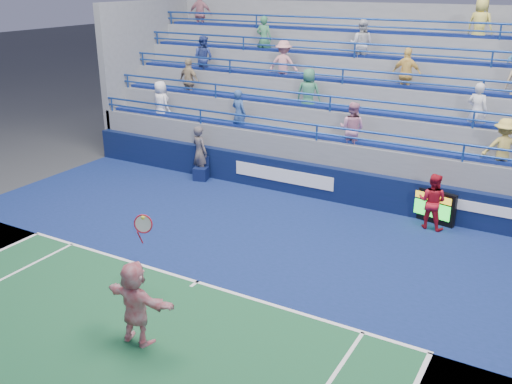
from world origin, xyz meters
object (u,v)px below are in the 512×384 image
Objects in this scene: tennis_player at (135,303)px; line_judge at (200,152)px; ball_girl at (432,201)px; serve_speed_board at (431,206)px; judge_chair at (201,173)px.

tennis_player is 9.83m from line_judge.
serve_speed_board is at bearing -72.74° from ball_girl.
line_judge is (-8.12, -0.10, 0.45)m from serve_speed_board.
ball_girl is at bearing -163.52° from line_judge.
tennis_player is 9.11m from ball_girl.
serve_speed_board is 7.96m from judge_chair.
serve_speed_board is 0.75× the size of line_judge.
ball_girl reaches higher than serve_speed_board.
ball_girl is (8.05, -0.16, 0.55)m from judge_chair.
ball_girl is at bearing -1.13° from judge_chair.
judge_chair is at bearing 150.67° from line_judge.
serve_speed_board is 8.14m from line_judge.
tennis_player is at bearing 71.76° from ball_girl.
line_judge is (-0.17, 0.19, 0.69)m from judge_chair.
serve_speed_board is 0.56m from ball_girl.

